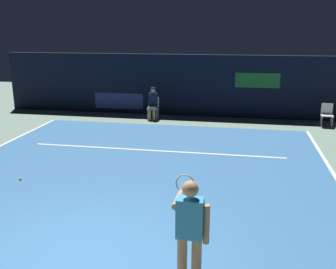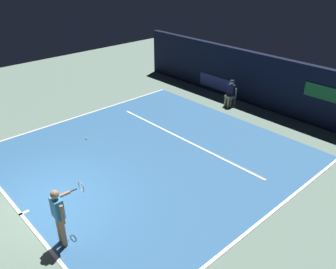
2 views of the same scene
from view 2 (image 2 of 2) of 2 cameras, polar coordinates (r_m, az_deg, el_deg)
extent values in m
plane|color=slate|center=(13.31, -2.78, -3.36)|extent=(31.08, 31.08, 0.00)
cube|color=#336699|center=(13.30, -2.79, -3.34)|extent=(10.06, 10.16, 0.01)
cube|color=white|center=(11.37, -22.99, -11.92)|extent=(10.06, 0.10, 0.01)
cube|color=white|center=(10.67, 15.23, -13.37)|extent=(0.10, 10.16, 0.01)
cube|color=white|center=(17.01, -13.68, 3.15)|extent=(0.10, 10.16, 0.01)
cube|color=white|center=(14.35, 2.65, -0.83)|extent=(7.85, 0.10, 0.01)
cube|color=white|center=(11.39, -22.52, -11.74)|extent=(0.10, 0.30, 0.01)
cube|color=black|center=(17.74, 15.16, 8.46)|extent=(15.84, 0.30, 2.60)
cube|color=navy|center=(19.38, 7.78, 8.44)|extent=(2.20, 0.04, 0.70)
cube|color=#1E6B2D|center=(16.16, 24.33, 6.20)|extent=(1.80, 0.04, 0.60)
cylinder|color=tan|center=(9.68, -16.82, -15.13)|extent=(0.14, 0.14, 0.92)
cylinder|color=tan|center=(9.83, -17.35, -14.48)|extent=(0.14, 0.14, 0.92)
cube|color=#338CD1|center=(9.29, -17.72, -11.41)|extent=(0.36, 0.23, 0.56)
sphere|color=tan|center=(9.04, -18.10, -9.33)|extent=(0.22, 0.22, 0.22)
cylinder|color=tan|center=(9.41, -17.16, -9.58)|extent=(0.10, 0.50, 0.09)
cylinder|color=tan|center=(9.18, -16.93, -12.45)|extent=(0.09, 0.09, 0.56)
cylinder|color=black|center=(9.50, -15.53, -8.93)|extent=(0.04, 0.30, 0.03)
torus|color=#B2B2B7|center=(9.59, -14.05, -8.33)|extent=(0.30, 0.03, 0.30)
cube|color=white|center=(17.72, 10.17, 6.08)|extent=(0.45, 0.41, 0.04)
cube|color=white|center=(17.79, 10.63, 6.92)|extent=(0.42, 0.04, 0.42)
cylinder|color=#B2B2B7|center=(17.78, 9.30, 5.42)|extent=(0.03, 0.03, 0.46)
cylinder|color=#B2B2B7|center=(17.57, 10.26, 5.08)|extent=(0.03, 0.03, 0.46)
cylinder|color=#B2B2B7|center=(18.03, 9.97, 5.70)|extent=(0.03, 0.03, 0.46)
cylinder|color=#B2B2B7|center=(17.83, 10.92, 5.35)|extent=(0.03, 0.03, 0.46)
cube|color=tan|center=(17.64, 10.03, 6.13)|extent=(0.33, 0.41, 0.14)
cylinder|color=tan|center=(17.66, 9.37, 5.26)|extent=(0.11, 0.11, 0.46)
cylinder|color=tan|center=(17.56, 9.83, 5.09)|extent=(0.11, 0.11, 0.46)
cube|color=#141933|center=(17.62, 10.35, 7.23)|extent=(0.34, 0.23, 0.52)
sphere|color=beige|center=(17.49, 10.46, 8.39)|extent=(0.20, 0.20, 0.20)
cylinder|color=#141933|center=(17.46, 10.48, 8.67)|extent=(0.19, 0.19, 0.04)
sphere|color=#CCE033|center=(14.73, -13.28, -0.65)|extent=(0.07, 0.07, 0.07)
camera|label=1|loc=(7.39, -53.24, -10.45)|focal=41.49mm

